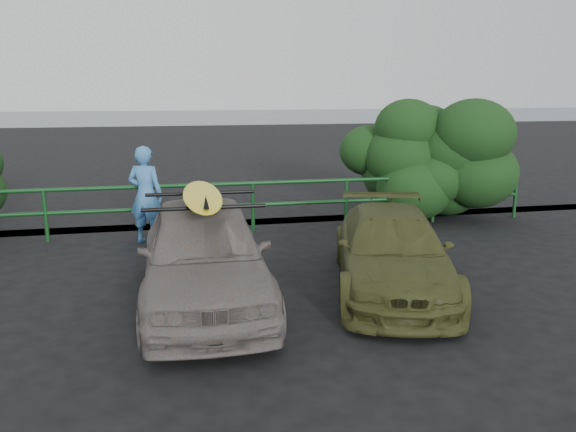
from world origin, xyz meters
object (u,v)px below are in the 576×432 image
object	(u,v)px
guardrail	(204,208)
olive_vehicle	(392,251)
surfboard	(202,196)
man	(146,195)
sedan	(204,253)

from	to	relation	value
guardrail	olive_vehicle	bearing A→B (deg)	-56.59
surfboard	man	bearing A→B (deg)	105.29
olive_vehicle	man	distance (m)	4.89
surfboard	guardrail	bearing A→B (deg)	87.24
sedan	man	xyz separation A→B (m)	(-0.88, 3.33, 0.22)
man	sedan	bearing A→B (deg)	128.18
olive_vehicle	sedan	bearing A→B (deg)	-163.62
olive_vehicle	surfboard	size ratio (longest dim) A/B	1.61
man	surfboard	world-z (taller)	man
man	olive_vehicle	bearing A→B (deg)	160.83
sedan	surfboard	size ratio (longest dim) A/B	1.71
guardrail	surfboard	size ratio (longest dim) A/B	5.77
sedan	surfboard	bearing A→B (deg)	76.42
man	surfboard	size ratio (longest dim) A/B	0.76
guardrail	man	bearing A→B (deg)	-155.87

